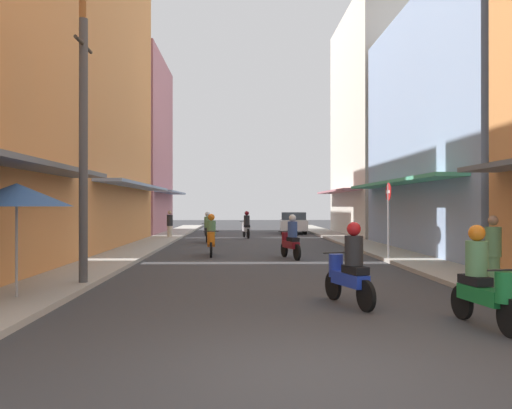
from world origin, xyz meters
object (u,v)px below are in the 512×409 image
object	(u,v)px
pedestrian_foreground	(170,225)
utility_pole	(83,150)
vendor_umbrella	(17,195)
street_sign_no_entry	(388,211)
motorbike_green	(483,282)
motorbike_maroon	(291,239)
pedestrian_crossing	(493,254)
motorbike_blue	(349,268)
parked_car	(293,223)
motorbike_silver	(246,226)
motorbike_black	(207,229)
motorbike_orange	(211,237)

from	to	relation	value
pedestrian_foreground	utility_pole	distance (m)	17.80
pedestrian_foreground	vendor_umbrella	bearing A→B (deg)	-91.06
vendor_umbrella	utility_pole	bearing A→B (deg)	69.09
utility_pole	street_sign_no_entry	bearing A→B (deg)	31.58
pedestrian_foreground	utility_pole	size ratio (longest dim) A/B	0.26
motorbike_green	motorbike_maroon	bearing A→B (deg)	100.40
pedestrian_crossing	motorbike_blue	bearing A→B (deg)	-156.79
parked_car	vendor_umbrella	size ratio (longest dim) A/B	1.82
utility_pole	pedestrian_foreground	bearing A→B (deg)	91.17
motorbike_silver	pedestrian_crossing	xyz separation A→B (m)	(5.15, -19.32, 0.13)
motorbike_black	utility_pole	xyz separation A→B (m)	(-1.96, -14.54, 2.47)
pedestrian_foreground	vendor_umbrella	distance (m)	19.57
street_sign_no_entry	utility_pole	bearing A→B (deg)	-148.42
parked_car	motorbike_orange	bearing A→B (deg)	-106.70
motorbike_green	vendor_umbrella	world-z (taller)	vendor_umbrella
motorbike_maroon	pedestrian_foreground	distance (m)	12.66
vendor_umbrella	street_sign_no_entry	distance (m)	11.77
motorbike_green	motorbike_orange	size ratio (longest dim) A/B	1.00
street_sign_no_entry	pedestrian_crossing	bearing A→B (deg)	-85.05
pedestrian_crossing	pedestrian_foreground	bearing A→B (deg)	117.15
vendor_umbrella	utility_pole	distance (m)	2.29
motorbike_blue	motorbike_black	world-z (taller)	same
utility_pole	parked_car	bearing A→B (deg)	72.64
motorbike_blue	pedestrian_foreground	world-z (taller)	pedestrian_foreground
pedestrian_crossing	utility_pole	bearing A→B (deg)	174.50
utility_pole	motorbike_black	bearing A→B (deg)	82.31
motorbike_maroon	vendor_umbrella	distance (m)	10.38
motorbike_blue	motorbike_maroon	xyz separation A→B (m)	(-0.24, 8.74, 0.00)
motorbike_black	street_sign_no_entry	size ratio (longest dim) A/B	0.68
vendor_umbrella	pedestrian_foreground	bearing A→B (deg)	88.94
motorbike_maroon	utility_pole	bearing A→B (deg)	-130.37
motorbike_green	vendor_umbrella	bearing A→B (deg)	164.09
motorbike_blue	parked_car	xyz separation A→B (m)	(1.60, 25.56, 0.04)
motorbike_green	motorbike_silver	bearing A→B (deg)	98.46
motorbike_orange	street_sign_no_entry	size ratio (longest dim) A/B	0.68
motorbike_orange	vendor_umbrella	xyz separation A→B (m)	(-3.26, -9.36, 1.38)
motorbike_orange	motorbike_silver	xyz separation A→B (m)	(1.45, 10.97, 0.00)
parked_car	utility_pole	size ratio (longest dim) A/B	0.68
motorbike_blue	motorbike_black	size ratio (longest dim) A/B	0.97
motorbike_green	motorbike_black	xyz separation A→B (m)	(-5.39, 18.72, 0.00)
pedestrian_crossing	utility_pole	distance (m)	9.47
parked_car	motorbike_blue	bearing A→B (deg)	-93.57
motorbike_maroon	street_sign_no_entry	size ratio (longest dim) A/B	0.67
motorbike_green	motorbike_silver	world-z (taller)	same
motorbike_orange	motorbike_maroon	distance (m)	3.08
motorbike_black	motorbike_green	bearing A→B (deg)	-73.94
motorbike_green	motorbike_maroon	xyz separation A→B (m)	(-1.94, 10.56, 0.00)
utility_pole	motorbike_blue	bearing A→B (deg)	-22.78
motorbike_orange	motorbike_green	bearing A→B (deg)	-67.55
motorbike_silver	street_sign_no_entry	world-z (taller)	street_sign_no_entry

